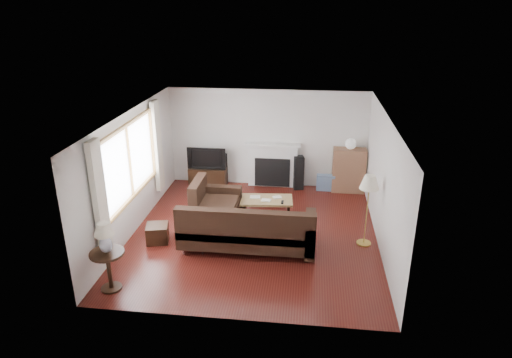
# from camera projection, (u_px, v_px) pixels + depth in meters

# --- Properties ---
(room) EXTENTS (5.10, 5.60, 2.54)m
(room) POSITION_uv_depth(u_px,v_px,m) (254.00, 178.00, 9.02)
(room) COLOR #4D1611
(room) RESTS_ON ground
(window) EXTENTS (0.12, 2.74, 1.54)m
(window) POSITION_uv_depth(u_px,v_px,m) (130.00, 162.00, 9.00)
(window) COLOR brown
(window) RESTS_ON room
(curtain_near) EXTENTS (0.10, 0.35, 2.10)m
(curtain_near) POSITION_uv_depth(u_px,v_px,m) (100.00, 200.00, 7.65)
(curtain_near) COLOR white
(curtain_near) RESTS_ON room
(curtain_far) EXTENTS (0.10, 0.35, 2.10)m
(curtain_far) POSITION_uv_depth(u_px,v_px,m) (158.00, 146.00, 10.45)
(curtain_far) COLOR white
(curtain_far) RESTS_ON room
(fireplace) EXTENTS (1.40, 0.26, 1.15)m
(fireplace) POSITION_uv_depth(u_px,v_px,m) (273.00, 165.00, 11.69)
(fireplace) COLOR white
(fireplace) RESTS_ON room
(tv_stand) EXTENTS (0.96, 0.43, 0.48)m
(tv_stand) POSITION_uv_depth(u_px,v_px,m) (208.00, 176.00, 11.87)
(tv_stand) COLOR black
(tv_stand) RESTS_ON ground
(television) EXTENTS (0.99, 0.13, 0.57)m
(television) POSITION_uv_depth(u_px,v_px,m) (207.00, 157.00, 11.68)
(television) COLOR black
(television) RESTS_ON tv_stand
(speaker_left) EXTENTS (0.27, 0.31, 0.83)m
(speaker_left) POSITION_uv_depth(u_px,v_px,m) (222.00, 170.00, 11.81)
(speaker_left) COLOR black
(speaker_left) RESTS_ON ground
(speaker_right) EXTENTS (0.29, 0.33, 0.86)m
(speaker_right) POSITION_uv_depth(u_px,v_px,m) (298.00, 173.00, 11.59)
(speaker_right) COLOR black
(speaker_right) RESTS_ON ground
(bookshelf) EXTENTS (0.81, 0.38, 1.11)m
(bookshelf) POSITION_uv_depth(u_px,v_px,m) (349.00, 170.00, 11.38)
(bookshelf) COLOR brown
(bookshelf) RESTS_ON ground
(globe_lamp) EXTENTS (0.27, 0.27, 0.27)m
(globe_lamp) POSITION_uv_depth(u_px,v_px,m) (351.00, 144.00, 11.13)
(globe_lamp) COLOR white
(globe_lamp) RESTS_ON bookshelf
(sectional_sofa) EXTENTS (2.82, 2.06, 0.91)m
(sectional_sofa) POSITION_uv_depth(u_px,v_px,m) (248.00, 227.00, 8.78)
(sectional_sofa) COLOR black
(sectional_sofa) RESTS_ON ground
(coffee_table) EXTENTS (1.18, 0.71, 0.44)m
(coffee_table) POSITION_uv_depth(u_px,v_px,m) (266.00, 208.00, 10.11)
(coffee_table) COLOR olive
(coffee_table) RESTS_ON ground
(footstool) EXTENTS (0.51, 0.51, 0.36)m
(footstool) POSITION_uv_depth(u_px,v_px,m) (157.00, 233.00, 9.12)
(footstool) COLOR black
(footstool) RESTS_ON ground
(floor_lamp) EXTENTS (0.48, 0.48, 1.46)m
(floor_lamp) POSITION_uv_depth(u_px,v_px,m) (367.00, 211.00, 8.82)
(floor_lamp) COLOR gold
(floor_lamp) RESTS_ON ground
(side_table) EXTENTS (0.56, 0.56, 0.70)m
(side_table) POSITION_uv_depth(u_px,v_px,m) (109.00, 271.00, 7.55)
(side_table) COLOR black
(side_table) RESTS_ON ground
(table_lamp) EXTENTS (0.32, 0.32, 0.52)m
(table_lamp) POSITION_uv_depth(u_px,v_px,m) (105.00, 238.00, 7.32)
(table_lamp) COLOR silver
(table_lamp) RESTS_ON side_table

